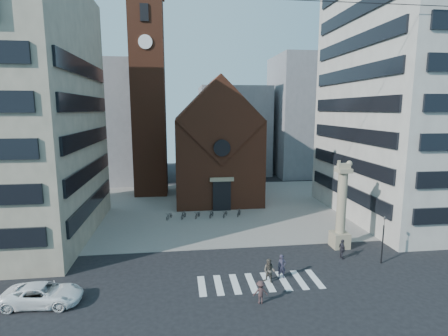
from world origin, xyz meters
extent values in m
plane|color=black|center=(0.00, 0.00, 0.00)|extent=(120.00, 120.00, 0.00)
cube|color=gray|center=(0.00, 19.00, 0.03)|extent=(46.00, 30.00, 0.05)
cube|color=brown|center=(0.00, 25.00, 6.00)|extent=(12.00, 16.00, 12.00)
cube|color=brown|center=(0.00, 25.40, 12.00)|extent=(12.00, 15.40, 12.00)
cube|color=brown|center=(0.00, 17.05, 12.00)|extent=(11.76, 0.50, 11.76)
cylinder|color=black|center=(0.00, 16.60, 8.50)|extent=(2.20, 0.30, 2.20)
cube|color=black|center=(0.00, 16.85, 2.00)|extent=(2.40, 0.30, 4.00)
cube|color=tan|center=(0.00, 16.80, 4.30)|extent=(3.20, 0.40, 0.50)
cube|color=brown|center=(-10.00, 28.00, 15.00)|extent=(5.00, 5.00, 30.00)
cylinder|color=white|center=(-10.00, 25.40, 23.00)|extent=(2.00, 0.20, 2.00)
cube|color=black|center=(-10.00, 25.40, 27.00)|extent=(1.20, 0.20, 2.40)
cube|color=beige|center=(24.00, 12.00, 16.00)|extent=(18.00, 22.00, 32.00)
cube|color=gray|center=(-20.00, 40.00, 11.00)|extent=(16.00, 14.00, 22.00)
cube|color=gray|center=(6.00, 45.00, 9.00)|extent=(14.00, 12.00, 18.00)
cube|color=gray|center=(22.00, 42.00, 12.00)|extent=(16.00, 14.00, 24.00)
cube|color=tan|center=(10.00, 3.00, 0.75)|extent=(1.60, 1.60, 1.50)
cylinder|color=tan|center=(10.00, 3.00, 4.50)|extent=(0.90, 0.90, 6.00)
cube|color=tan|center=(10.00, 3.00, 7.70)|extent=(1.30, 1.30, 0.40)
cube|color=tan|center=(10.00, 3.00, 8.10)|extent=(1.20, 0.50, 0.55)
sphere|color=tan|center=(10.55, 3.00, 8.35)|extent=(0.56, 0.56, 0.56)
cube|color=tan|center=(9.50, 3.00, 8.50)|extent=(0.25, 0.15, 0.35)
cylinder|color=black|center=(12.00, -1.00, 1.75)|extent=(0.12, 0.12, 3.50)
imported|color=black|center=(12.00, -1.00, 3.90)|extent=(0.13, 0.16, 0.80)
imported|color=white|center=(-15.15, -4.10, 0.74)|extent=(5.45, 2.80, 1.47)
imported|color=#302B3C|center=(2.46, -2.53, 0.99)|extent=(0.76, 0.54, 1.97)
imported|color=#504840|center=(1.28, -3.08, 0.96)|extent=(1.19, 1.14, 1.93)
imported|color=#28272F|center=(8.99, 0.37, 0.91)|extent=(0.48, 1.08, 1.82)
imported|color=#412B2B|center=(-0.08, -5.92, 0.83)|extent=(1.07, 0.62, 1.65)
imported|color=#232326|center=(-6.88, 14.01, 0.47)|extent=(1.17, 1.70, 0.85)
imported|color=#232326|center=(-5.14, 14.01, 0.52)|extent=(1.04, 1.61, 0.94)
imported|color=#232326|center=(-3.40, 14.01, 0.47)|extent=(1.17, 1.70, 0.85)
imported|color=#232326|center=(-1.65, 14.01, 0.52)|extent=(1.04, 1.61, 0.94)
imported|color=#232326|center=(0.09, 14.01, 0.47)|extent=(1.17, 1.70, 0.85)
imported|color=#232326|center=(1.83, 14.01, 0.52)|extent=(1.04, 1.61, 0.94)
camera|label=1|loc=(-5.53, -28.00, 13.45)|focal=28.00mm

